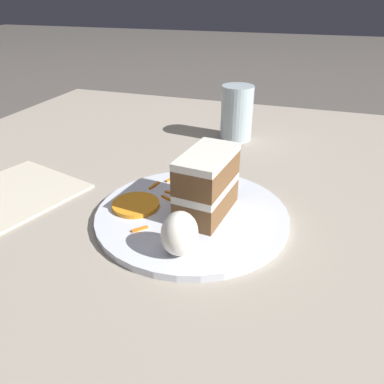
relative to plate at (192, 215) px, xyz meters
The scene contains 9 objects.
ground_plane 0.06m from the plate, 71.88° to the right, with size 6.00×6.00×0.00m, color #4C4742.
dining_table 0.05m from the plate, 71.88° to the right, with size 1.28×1.13×0.04m, color gray.
plate is the anchor object (origin of this frame).
cake_slice 0.05m from the plate, 104.90° to the left, with size 0.11×0.07×0.09m.
cream_dollop 0.10m from the plate, ahead, with size 0.05×0.04×0.05m, color white.
orange_garnish 0.08m from the plate, 78.83° to the right, with size 0.07×0.07×0.01m, color orange.
carrot_shreds_scatter 0.06m from the plate, 132.72° to the right, with size 0.18×0.10×0.00m.
drinking_glass 0.34m from the plate, behind, with size 0.07×0.07×0.11m.
menu_card 0.30m from the plate, 82.35° to the right, with size 0.18×0.21×0.00m, color beige.
Camera 1 is at (0.42, 0.18, 0.33)m, focal length 35.00 mm.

